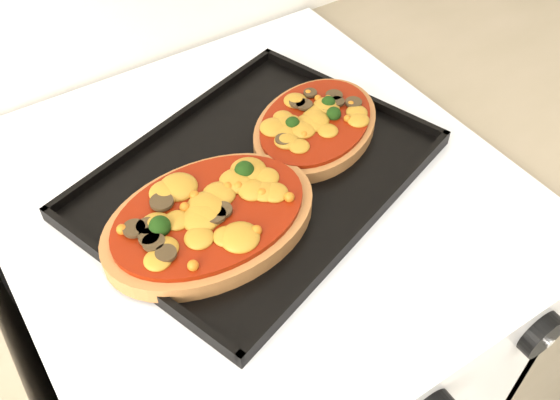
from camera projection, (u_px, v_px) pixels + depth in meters
stove at (261, 360)px, 1.10m from camera, size 0.60×0.60×0.91m
control_panel at (415, 400)px, 0.63m from camera, size 0.60×0.02×0.09m
knob_right at (541, 335)px, 0.68m from camera, size 0.06×0.02×0.06m
baking_tray at (257, 174)px, 0.76m from camera, size 0.48×0.42×0.02m
pizza_left at (210, 217)px, 0.69m from camera, size 0.25×0.18×0.04m
pizza_right at (316, 124)px, 0.80m from camera, size 0.25×0.22×0.03m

